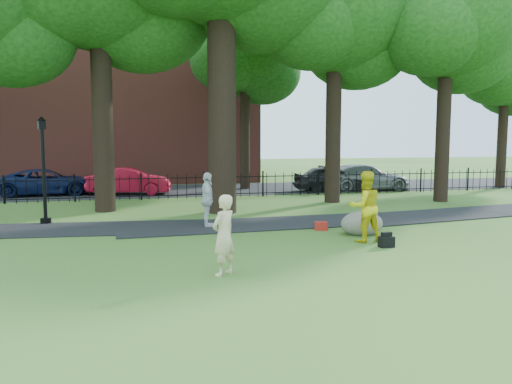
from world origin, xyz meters
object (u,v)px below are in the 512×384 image
object	(u,v)px
boulder	(362,222)
woman	(224,235)
man	(365,207)
red_sedan	(129,181)
lamppost	(44,172)

from	to	relation	value
boulder	woman	bearing A→B (deg)	-144.65
boulder	man	bearing A→B (deg)	-112.75
woman	boulder	distance (m)	6.03
woman	man	size ratio (longest dim) A/B	0.86
man	red_sedan	bearing A→B (deg)	-67.43
woman	lamppost	bearing A→B (deg)	-98.66
boulder	lamppost	bearing A→B (deg)	155.57
woman	red_sedan	xyz separation A→B (m)	(-1.92, 16.61, -0.16)
lamppost	man	bearing A→B (deg)	-54.29
lamppost	red_sedan	xyz separation A→B (m)	(2.78, 8.77, -1.08)
man	red_sedan	xyz separation A→B (m)	(-6.40, 14.16, -0.30)
man	boulder	bearing A→B (deg)	-114.49
man	boulder	size ratio (longest dim) A/B	1.52
woman	man	xyz separation A→B (m)	(4.47, 2.45, 0.14)
lamppost	boulder	bearing A→B (deg)	-48.27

